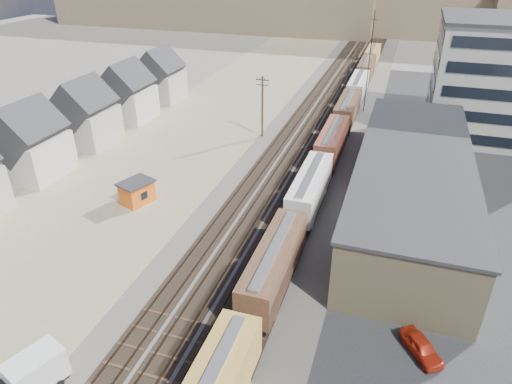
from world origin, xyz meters
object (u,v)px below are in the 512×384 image
(box_truck, at_px, (27,380))
(parked_car_blue, at_px, (450,163))
(utility_pole_north, at_px, (262,105))
(freight_train, at_px, (340,124))
(maintenance_shed, at_px, (137,192))
(parked_car_red, at_px, (422,347))

(box_truck, distance_m, parked_car_blue, 57.14)
(utility_pole_north, xyz_separation_m, parked_car_blue, (28.90, -3.14, -4.48))
(freight_train, relative_size, utility_pole_north, 11.97)
(freight_train, bearing_deg, maintenance_shed, -126.04)
(box_truck, height_order, parked_car_red, box_truck)
(freight_train, xyz_separation_m, parked_car_red, (12.98, -41.92, -2.09))
(maintenance_shed, height_order, parked_car_blue, maintenance_shed)
(freight_train, bearing_deg, parked_car_blue, -18.31)
(box_truck, distance_m, maintenance_shed, 27.35)
(parked_car_blue, bearing_deg, parked_car_red, -119.44)
(box_truck, bearing_deg, maintenance_shed, 105.30)
(freight_train, bearing_deg, parked_car_red, -72.80)
(box_truck, height_order, parked_car_blue, box_truck)
(maintenance_shed, distance_m, parked_car_blue, 43.20)
(parked_car_red, height_order, parked_car_blue, parked_car_blue)
(freight_train, xyz_separation_m, maintenance_shed, (-20.32, -27.92, -1.32))
(utility_pole_north, height_order, parked_car_blue, utility_pole_north)
(maintenance_shed, xyz_separation_m, parked_car_red, (33.29, -14.00, -0.76))
(maintenance_shed, xyz_separation_m, parked_car_blue, (36.92, 22.42, -0.66))
(utility_pole_north, bearing_deg, maintenance_shed, -107.41)
(utility_pole_north, relative_size, box_truck, 1.61)
(freight_train, relative_size, parked_car_blue, 20.42)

